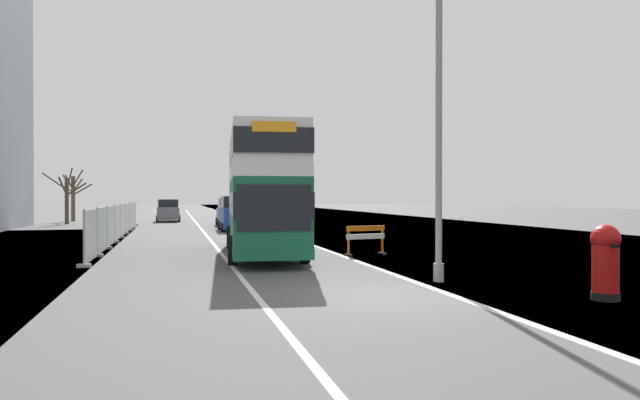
{
  "coord_description": "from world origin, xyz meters",
  "views": [
    {
      "loc": [
        -4.84,
        -13.12,
        2.37
      ],
      "look_at": [
        0.08,
        6.81,
        2.2
      ],
      "focal_mm": 33.4,
      "sensor_mm": 36.0,
      "label": 1
    }
  ],
  "objects_px": {
    "double_decker_bus": "(262,191)",
    "car_oncoming_near": "(235,214)",
    "red_pillar_postbox": "(606,259)",
    "lamppost_foreground": "(439,126)",
    "car_receding_far": "(168,211)",
    "roadworks_barrier": "(366,237)",
    "car_receding_mid": "(230,213)"
  },
  "relations": [
    {
      "from": "lamppost_foreground",
      "to": "red_pillar_postbox",
      "type": "relative_size",
      "value": 5.25
    },
    {
      "from": "red_pillar_postbox",
      "to": "car_receding_far",
      "type": "height_order",
      "value": "car_receding_far"
    },
    {
      "from": "lamppost_foreground",
      "to": "car_oncoming_near",
      "type": "distance_m",
      "value": 25.37
    },
    {
      "from": "double_decker_bus",
      "to": "car_receding_mid",
      "type": "bearing_deg",
      "value": 87.97
    },
    {
      "from": "lamppost_foreground",
      "to": "roadworks_barrier",
      "type": "bearing_deg",
      "value": 87.74
    },
    {
      "from": "red_pillar_postbox",
      "to": "car_receding_mid",
      "type": "relative_size",
      "value": 0.43
    },
    {
      "from": "roadworks_barrier",
      "to": "car_receding_mid",
      "type": "height_order",
      "value": "car_receding_mid"
    },
    {
      "from": "roadworks_barrier",
      "to": "car_oncoming_near",
      "type": "relative_size",
      "value": 0.39
    },
    {
      "from": "lamppost_foreground",
      "to": "car_receding_far",
      "type": "distance_m",
      "value": 40.87
    },
    {
      "from": "double_decker_bus",
      "to": "red_pillar_postbox",
      "type": "bearing_deg",
      "value": -63.85
    },
    {
      "from": "car_receding_mid",
      "to": "red_pillar_postbox",
      "type": "bearing_deg",
      "value": -81.57
    },
    {
      "from": "car_oncoming_near",
      "to": "red_pillar_postbox",
      "type": "bearing_deg",
      "value": -79.11
    },
    {
      "from": "car_oncoming_near",
      "to": "car_receding_far",
      "type": "relative_size",
      "value": 1.09
    },
    {
      "from": "double_decker_bus",
      "to": "roadworks_barrier",
      "type": "distance_m",
      "value": 4.52
    },
    {
      "from": "lamppost_foreground",
      "to": "roadworks_barrier",
      "type": "relative_size",
      "value": 5.21
    },
    {
      "from": "double_decker_bus",
      "to": "car_receding_mid",
      "type": "distance_m",
      "value": 22.89
    },
    {
      "from": "double_decker_bus",
      "to": "roadworks_barrier",
      "type": "relative_size",
      "value": 6.73
    },
    {
      "from": "red_pillar_postbox",
      "to": "roadworks_barrier",
      "type": "xyz_separation_m",
      "value": [
        -2.13,
        10.78,
        -0.2
      ]
    },
    {
      "from": "red_pillar_postbox",
      "to": "car_oncoming_near",
      "type": "distance_m",
      "value": 29.04
    },
    {
      "from": "red_pillar_postbox",
      "to": "car_receding_mid",
      "type": "height_order",
      "value": "car_receding_mid"
    },
    {
      "from": "double_decker_bus",
      "to": "car_oncoming_near",
      "type": "relative_size",
      "value": 2.63
    },
    {
      "from": "lamppost_foreground",
      "to": "car_receding_mid",
      "type": "bearing_deg",
      "value": 95.04
    },
    {
      "from": "double_decker_bus",
      "to": "car_receding_far",
      "type": "height_order",
      "value": "double_decker_bus"
    },
    {
      "from": "roadworks_barrier",
      "to": "car_oncoming_near",
      "type": "bearing_deg",
      "value": 100.71
    },
    {
      "from": "car_receding_far",
      "to": "red_pillar_postbox",
      "type": "bearing_deg",
      "value": -77.19
    },
    {
      "from": "lamppost_foreground",
      "to": "roadworks_barrier",
      "type": "height_order",
      "value": "lamppost_foreground"
    },
    {
      "from": "double_decker_bus",
      "to": "car_oncoming_near",
      "type": "distance_m",
      "value": 16.37
    },
    {
      "from": "lamppost_foreground",
      "to": "roadworks_barrier",
      "type": "xyz_separation_m",
      "value": [
        0.29,
        7.24,
        -3.51
      ]
    },
    {
      "from": "car_oncoming_near",
      "to": "car_receding_mid",
      "type": "xyz_separation_m",
      "value": [
        0.29,
        6.53,
        -0.09
      ]
    },
    {
      "from": "roadworks_barrier",
      "to": "car_receding_mid",
      "type": "distance_m",
      "value": 24.47
    },
    {
      "from": "red_pillar_postbox",
      "to": "double_decker_bus",
      "type": "bearing_deg",
      "value": 116.15
    },
    {
      "from": "lamppost_foreground",
      "to": "red_pillar_postbox",
      "type": "xyz_separation_m",
      "value": [
        2.41,
        -3.54,
        -3.31
      ]
    }
  ]
}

